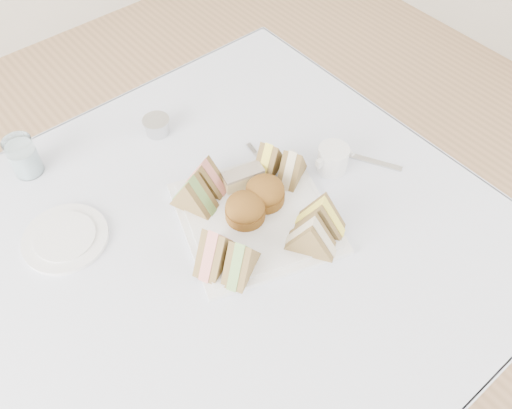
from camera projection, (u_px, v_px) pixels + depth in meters
floor at (240, 374)px, 1.67m from camera, size 4.00×4.00×0.00m
table at (237, 320)px, 1.38m from camera, size 0.90×0.90×0.74m
tablecloth at (232, 235)px, 1.09m from camera, size 1.02×1.02×0.01m
serving_plate at (256, 218)px, 1.10m from camera, size 0.37×0.37×0.01m
sandwich_fl_a at (215, 246)px, 1.00m from camera, size 0.11×0.09×0.09m
sandwich_fl_b at (241, 257)px, 0.99m from camera, size 0.10×0.08×0.08m
sandwich_fr_a at (321, 214)px, 1.05m from camera, size 0.09×0.11×0.09m
sandwich_fr_b at (312, 234)px, 1.02m from camera, size 0.09×0.11×0.09m
sandwich_bl_a at (193, 192)px, 1.08m from camera, size 0.08×0.11×0.09m
sandwich_bl_b at (205, 175)px, 1.11m from camera, size 0.08×0.10×0.08m
sandwich_br_a at (292, 165)px, 1.13m from camera, size 0.10×0.08×0.08m
sandwich_br_b at (269, 157)px, 1.15m from camera, size 0.10×0.07×0.08m
scone_left at (245, 209)px, 1.07m from camera, size 0.11×0.11×0.06m
scone_right at (265, 192)px, 1.10m from camera, size 0.09×0.09×0.05m
pastry_slice at (243, 178)px, 1.14m from camera, size 0.09×0.05×0.04m
side_plate at (65, 238)px, 1.07m from camera, size 0.20×0.20×0.01m
water_glass at (23, 156)px, 1.16m from camera, size 0.07×0.07×0.09m
tea_strainer at (157, 127)px, 1.25m from camera, size 0.08×0.08×0.04m
knife at (361, 158)px, 1.21m from camera, size 0.10×0.17×0.00m
fork at (275, 178)px, 1.18m from camera, size 0.04×0.17×0.00m
creamer_jug at (333, 159)px, 1.17m from camera, size 0.07×0.07×0.06m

